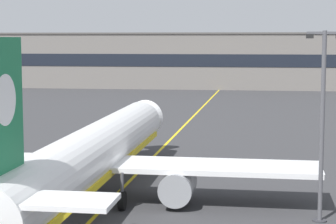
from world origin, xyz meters
TOP-DOWN VIEW (x-y plane):
  - taxiway_centreline at (0.00, 30.00)m, footprint 5.79×179.93m
  - airliner_foreground at (-1.78, 11.11)m, footprint 32.10×41.46m
  - apron_lamp_post at (13.78, 8.16)m, footprint 2.24×0.90m
  - safety_cone_by_nose_gear at (0.13, 26.39)m, footprint 0.44×0.44m
  - terminal_building at (8.53, 116.50)m, footprint 133.29×12.40m

SIDE VIEW (x-z plane):
  - taxiway_centreline at x=0.00m, z-range 0.00..0.01m
  - safety_cone_by_nose_gear at x=0.13m, z-range -0.02..0.53m
  - airliner_foreground at x=-1.78m, z-range -2.46..9.19m
  - apron_lamp_post at x=13.78m, z-range 0.30..12.37m
  - terminal_building at x=8.53m, z-range 0.01..12.86m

